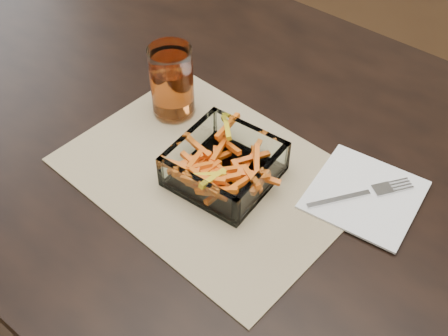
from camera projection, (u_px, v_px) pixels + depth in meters
The scene contains 6 objects.
dining_table at pixel (260, 192), 0.99m from camera, with size 1.60×0.90×0.75m.
placemat at pixel (210, 173), 0.90m from camera, with size 0.45×0.33×0.00m, color tan.
glass_bowl at pixel (224, 166), 0.88m from camera, with size 0.16×0.16×0.06m.
tumbler at pixel (172, 84), 0.96m from camera, with size 0.07×0.07×0.13m.
napkin at pixel (365, 195), 0.87m from camera, with size 0.16×0.16×0.00m, color white.
fork at pixel (364, 193), 0.86m from camera, with size 0.11×0.15×0.00m.
Camera 1 is at (0.36, -0.55, 1.41)m, focal length 45.00 mm.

